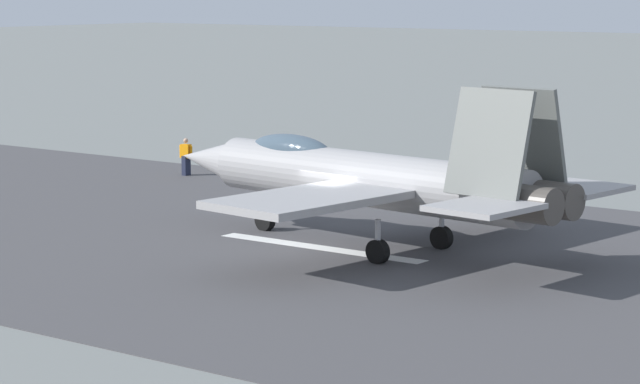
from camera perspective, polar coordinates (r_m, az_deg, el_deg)
ground_plane at (r=43.96m, az=0.23°, el=-2.44°), size 400.00×400.00×0.00m
runway_strip at (r=43.95m, az=0.25°, el=-2.43°), size 240.00×26.00×0.02m
fighter_jet at (r=43.61m, az=2.13°, el=0.63°), size 17.16×14.00×5.57m
crew_person at (r=61.18m, az=-5.71°, el=1.49°), size 0.70×0.36×1.71m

